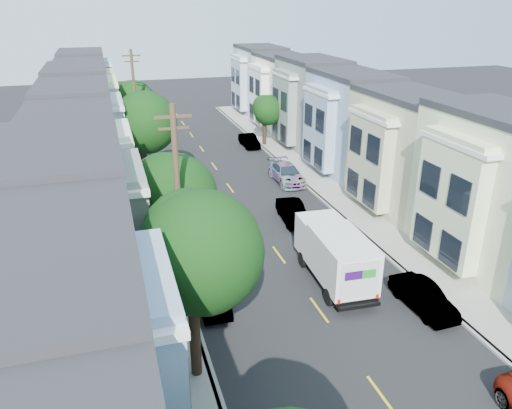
{
  "coord_description": "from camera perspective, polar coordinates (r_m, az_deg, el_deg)",
  "views": [
    {
      "loc": [
        -8.97,
        -18.93,
        14.14
      ],
      "look_at": [
        -0.55,
        8.9,
        2.2
      ],
      "focal_mm": 35.0,
      "sensor_mm": 36.0,
      "label": 1
    }
  ],
  "objects": [
    {
      "name": "fedex_truck",
      "position": [
        26.92,
        8.98,
        -5.53
      ],
      "size": [
        2.42,
        6.3,
        3.02
      ],
      "rotation": [
        0.0,
        0.0,
        -0.05
      ],
      "color": "silver",
      "rests_on": "ground"
    },
    {
      "name": "ground",
      "position": [
        25.28,
        7.21,
        -11.89
      ],
      "size": [
        160.0,
        160.0,
        0.0
      ],
      "primitive_type": "plane",
      "color": "black",
      "rests_on": "ground"
    },
    {
      "name": "sidewalk_right",
      "position": [
        40.2,
        8.29,
        1.6
      ],
      "size": [
        2.6,
        70.0,
        0.15
      ],
      "primitive_type": "cube",
      "color": "gray",
      "rests_on": "ground"
    },
    {
      "name": "parked_right_d",
      "position": [
        52.01,
        -0.78,
        7.28
      ],
      "size": [
        1.39,
        3.86,
        1.28
      ],
      "primitive_type": "imported",
      "rotation": [
        0.0,
        0.0,
        0.01
      ],
      "color": "black",
      "rests_on": "ground"
    },
    {
      "name": "road_slab",
      "position": [
        37.84,
        -1.88,
        0.39
      ],
      "size": [
        12.0,
        70.0,
        0.02
      ],
      "primitive_type": "cube",
      "color": "black",
      "rests_on": "ground"
    },
    {
      "name": "utility_pole_far",
      "position": [
        47.86,
        -13.58,
        10.89
      ],
      "size": [
        1.6,
        0.26,
        10.0
      ],
      "color": "#42301E",
      "rests_on": "ground"
    },
    {
      "name": "curb_left",
      "position": [
        36.85,
        -11.0,
        -0.55
      ],
      "size": [
        0.3,
        70.0,
        0.15
      ],
      "primitive_type": "cube",
      "color": "gray",
      "rests_on": "ground"
    },
    {
      "name": "curb_right",
      "position": [
        39.69,
        6.59,
        1.42
      ],
      "size": [
        0.3,
        70.0,
        0.15
      ],
      "primitive_type": "cube",
      "color": "gray",
      "rests_on": "ground"
    },
    {
      "name": "parked_left_d",
      "position": [
        33.13,
        -8.31,
        -1.98
      ],
      "size": [
        2.31,
        4.66,
        1.27
      ],
      "primitive_type": "imported",
      "rotation": [
        0.0,
        0.0,
        0.05
      ],
      "color": "#560912",
      "rests_on": "ground"
    },
    {
      "name": "tree_e",
      "position": [
        52.42,
        -13.9,
        11.19
      ],
      "size": [
        4.48,
        4.48,
        6.84
      ],
      "color": "black",
      "rests_on": "ground"
    },
    {
      "name": "tree_d",
      "position": [
        38.7,
        -12.62,
        9.08
      ],
      "size": [
        4.7,
        4.7,
        8.0
      ],
      "color": "black",
      "rests_on": "ground"
    },
    {
      "name": "townhouse_row_left",
      "position": [
        36.83,
        -18.88,
        -1.53
      ],
      "size": [
        5.0,
        70.0,
        8.5
      ],
      "primitive_type": "cube",
      "color": "beige",
      "rests_on": "ground"
    },
    {
      "name": "parked_left_c",
      "position": [
        25.21,
        -4.98,
        -10.13
      ],
      "size": [
        1.6,
        3.97,
        1.3
      ],
      "primitive_type": "imported",
      "rotation": [
        0.0,
        0.0,
        -0.06
      ],
      "color": "silver",
      "rests_on": "ground"
    },
    {
      "name": "utility_pole_near",
      "position": [
        22.94,
        -8.79,
        -1.03
      ],
      "size": [
        1.6,
        0.26,
        10.0
      ],
      "color": "#42301E",
      "rests_on": "ground"
    },
    {
      "name": "lead_sedan",
      "position": [
        34.24,
        4.19,
        -0.89
      ],
      "size": [
        1.8,
        4.19,
        1.36
      ],
      "primitive_type": "imported",
      "rotation": [
        0.0,
        0.0,
        -0.09
      ],
      "color": "black",
      "rests_on": "ground"
    },
    {
      "name": "tree_far_r",
      "position": [
        52.03,
        1.3,
        10.68
      ],
      "size": [
        3.1,
        3.1,
        5.23
      ],
      "color": "black",
      "rests_on": "ground"
    },
    {
      "name": "parked_right_b",
      "position": [
        26.13,
        18.56,
        -10.04
      ],
      "size": [
        1.59,
        4.03,
        1.32
      ],
      "primitive_type": "imported",
      "rotation": [
        0.0,
        0.0,
        0.05
      ],
      "color": "#B4BAC8",
      "rests_on": "ground"
    },
    {
      "name": "parked_right_c",
      "position": [
        41.73,
        3.53,
        3.55
      ],
      "size": [
        2.12,
        4.94,
        1.48
      ],
      "primitive_type": "imported",
      "rotation": [
        0.0,
        0.0,
        -0.01
      ],
      "color": "black",
      "rests_on": "ground"
    },
    {
      "name": "townhouse_row_right",
      "position": [
        41.91,
        13.02,
        2.01
      ],
      "size": [
        5.0,
        70.0,
        8.5
      ],
      "primitive_type": "cube",
      "color": "beige",
      "rests_on": "ground"
    },
    {
      "name": "tree_c",
      "position": [
        25.79,
        -9.73,
        0.67
      ],
      "size": [
        4.7,
        4.7,
        7.13
      ],
      "color": "black",
      "rests_on": "ground"
    },
    {
      "name": "tree_b",
      "position": [
        18.47,
        -6.61,
        -5.54
      ],
      "size": [
        4.7,
        4.7,
        7.93
      ],
      "color": "black",
      "rests_on": "ground"
    },
    {
      "name": "centerline",
      "position": [
        37.84,
        -1.88,
        0.37
      ],
      "size": [
        0.12,
        70.0,
        0.01
      ],
      "primitive_type": "cube",
      "color": "gold",
      "rests_on": "ground"
    },
    {
      "name": "sidewalk_left",
      "position": [
        36.77,
        -13.01,
        -0.77
      ],
      "size": [
        2.6,
        70.0,
        0.15
      ],
      "primitive_type": "cube",
      "color": "gray",
      "rests_on": "ground"
    }
  ]
}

